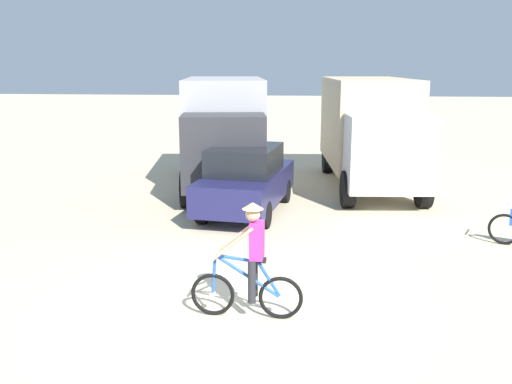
% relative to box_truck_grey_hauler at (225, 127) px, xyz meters
% --- Properties ---
extents(ground_plane, '(120.00, 120.00, 0.00)m').
position_rel_box_truck_grey_hauler_xyz_m(ground_plane, '(1.50, -8.93, -1.87)').
color(ground_plane, beige).
extents(box_truck_grey_hauler, '(3.32, 7.02, 3.35)m').
position_rel_box_truck_grey_hauler_xyz_m(box_truck_grey_hauler, '(0.00, 0.00, 0.00)').
color(box_truck_grey_hauler, '#9E9EA3').
rests_on(box_truck_grey_hauler, ground).
extents(box_truck_tan_camper, '(2.95, 6.93, 3.35)m').
position_rel_box_truck_grey_hauler_xyz_m(box_truck_tan_camper, '(4.51, 0.36, 0.00)').
color(box_truck_tan_camper, '#CCB78E').
rests_on(box_truck_tan_camper, ground).
extents(sedan_parked, '(2.29, 4.39, 1.76)m').
position_rel_box_truck_grey_hauler_xyz_m(sedan_parked, '(1.08, -3.27, -0.99)').
color(sedan_parked, '#1E1E4C').
rests_on(sedan_parked, ground).
extents(cyclist_orange_shirt, '(1.73, 0.52, 1.82)m').
position_rel_box_truck_grey_hauler_xyz_m(cyclist_orange_shirt, '(1.90, -9.43, -1.03)').
color(cyclist_orange_shirt, black).
rests_on(cyclist_orange_shirt, ground).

